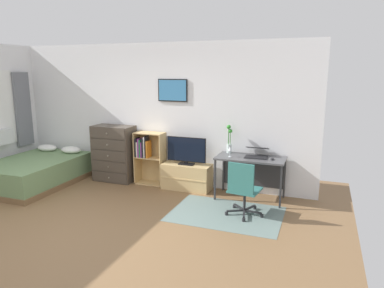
{
  "coord_description": "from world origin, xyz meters",
  "views": [
    {
      "loc": [
        3.05,
        -3.71,
        2.18
      ],
      "look_at": [
        1.08,
        1.5,
        1.02
      ],
      "focal_mm": 32.95,
      "sensor_mm": 36.0,
      "label": 1
    }
  ],
  "objects_px": {
    "dresser": "(114,153)",
    "office_chair": "(243,188)",
    "laptop": "(257,153)",
    "wine_glass": "(230,149)",
    "bamboo_vase": "(229,140)",
    "television": "(186,151)",
    "tv_stand": "(187,177)",
    "bed": "(35,171)",
    "desk": "(251,164)",
    "bookshelf": "(148,154)",
    "computer_mouse": "(272,159)"
  },
  "relations": [
    {
      "from": "desk",
      "to": "office_chair",
      "type": "height_order",
      "value": "office_chair"
    },
    {
      "from": "dresser",
      "to": "office_chair",
      "type": "relative_size",
      "value": 1.3
    },
    {
      "from": "desk",
      "to": "wine_glass",
      "type": "relative_size",
      "value": 6.42
    },
    {
      "from": "tv_stand",
      "to": "bamboo_vase",
      "type": "distance_m",
      "value": 1.08
    },
    {
      "from": "dresser",
      "to": "laptop",
      "type": "xyz_separation_m",
      "value": [
        2.85,
        0.01,
        0.25
      ]
    },
    {
      "from": "tv_stand",
      "to": "desk",
      "type": "xyz_separation_m",
      "value": [
        1.21,
        -0.02,
        0.36
      ]
    },
    {
      "from": "office_chair",
      "to": "tv_stand",
      "type": "bearing_deg",
      "value": 151.82
    },
    {
      "from": "office_chair",
      "to": "computer_mouse",
      "type": "height_order",
      "value": "office_chair"
    },
    {
      "from": "bookshelf",
      "to": "tv_stand",
      "type": "xyz_separation_m",
      "value": [
        0.84,
        -0.05,
        -0.35
      ]
    },
    {
      "from": "bed",
      "to": "tv_stand",
      "type": "relative_size",
      "value": 2.19
    },
    {
      "from": "dresser",
      "to": "wine_glass",
      "type": "xyz_separation_m",
      "value": [
        2.42,
        -0.18,
        0.32
      ]
    },
    {
      "from": "bookshelf",
      "to": "office_chair",
      "type": "distance_m",
      "value": 2.3
    },
    {
      "from": "tv_stand",
      "to": "laptop",
      "type": "relative_size",
      "value": 2.12
    },
    {
      "from": "computer_mouse",
      "to": "desk",
      "type": "bearing_deg",
      "value": 160.71
    },
    {
      "from": "bookshelf",
      "to": "bamboo_vase",
      "type": "xyz_separation_m",
      "value": [
        1.61,
        0.04,
        0.39
      ]
    },
    {
      "from": "tv_stand",
      "to": "desk",
      "type": "bearing_deg",
      "value": -0.82
    },
    {
      "from": "office_chair",
      "to": "computer_mouse",
      "type": "relative_size",
      "value": 8.27
    },
    {
      "from": "office_chair",
      "to": "bookshelf",
      "type": "bearing_deg",
      "value": 162.93
    },
    {
      "from": "dresser",
      "to": "television",
      "type": "distance_m",
      "value": 1.57
    },
    {
      "from": "bookshelf",
      "to": "tv_stand",
      "type": "height_order",
      "value": "bookshelf"
    },
    {
      "from": "bookshelf",
      "to": "desk",
      "type": "distance_m",
      "value": 2.05
    },
    {
      "from": "bed",
      "to": "laptop",
      "type": "xyz_separation_m",
      "value": [
        4.17,
        0.78,
        0.55
      ]
    },
    {
      "from": "television",
      "to": "bamboo_vase",
      "type": "bearing_deg",
      "value": 8.67
    },
    {
      "from": "laptop",
      "to": "wine_glass",
      "type": "distance_m",
      "value": 0.47
    },
    {
      "from": "bamboo_vase",
      "to": "office_chair",
      "type": "bearing_deg",
      "value": -63.77
    },
    {
      "from": "bed",
      "to": "wine_glass",
      "type": "xyz_separation_m",
      "value": [
        3.74,
        0.59,
        0.62
      ]
    },
    {
      "from": "bed",
      "to": "office_chair",
      "type": "relative_size",
      "value": 2.31
    },
    {
      "from": "television",
      "to": "bamboo_vase",
      "type": "xyz_separation_m",
      "value": [
        0.77,
        0.12,
        0.25
      ]
    },
    {
      "from": "dresser",
      "to": "bamboo_vase",
      "type": "distance_m",
      "value": 2.37
    },
    {
      "from": "office_chair",
      "to": "laptop",
      "type": "bearing_deg",
      "value": 94.94
    },
    {
      "from": "wine_glass",
      "to": "laptop",
      "type": "bearing_deg",
      "value": 23.53
    },
    {
      "from": "desk",
      "to": "bed",
      "type": "bearing_deg",
      "value": -169.41
    },
    {
      "from": "tv_stand",
      "to": "office_chair",
      "type": "distance_m",
      "value": 1.56
    },
    {
      "from": "desk",
      "to": "bamboo_vase",
      "type": "relative_size",
      "value": 2.3
    },
    {
      "from": "bookshelf",
      "to": "laptop",
      "type": "xyz_separation_m",
      "value": [
        2.13,
        -0.06,
        0.21
      ]
    },
    {
      "from": "office_chair",
      "to": "dresser",
      "type": "bearing_deg",
      "value": 169.82
    },
    {
      "from": "bed",
      "to": "wine_glass",
      "type": "distance_m",
      "value": 3.84
    },
    {
      "from": "laptop",
      "to": "bamboo_vase",
      "type": "relative_size",
      "value": 0.85
    },
    {
      "from": "bookshelf",
      "to": "computer_mouse",
      "type": "distance_m",
      "value": 2.43
    },
    {
      "from": "bed",
      "to": "bamboo_vase",
      "type": "distance_m",
      "value": 3.82
    },
    {
      "from": "tv_stand",
      "to": "wine_glass",
      "type": "distance_m",
      "value": 1.09
    },
    {
      "from": "tv_stand",
      "to": "television",
      "type": "bearing_deg",
      "value": -90.0
    },
    {
      "from": "tv_stand",
      "to": "computer_mouse",
      "type": "height_order",
      "value": "computer_mouse"
    },
    {
      "from": "bed",
      "to": "dresser",
      "type": "xyz_separation_m",
      "value": [
        1.32,
        0.77,
        0.3
      ]
    },
    {
      "from": "laptop",
      "to": "computer_mouse",
      "type": "distance_m",
      "value": 0.32
    },
    {
      "from": "tv_stand",
      "to": "laptop",
      "type": "bearing_deg",
      "value": -0.24
    },
    {
      "from": "television",
      "to": "computer_mouse",
      "type": "relative_size",
      "value": 7.24
    },
    {
      "from": "office_chair",
      "to": "wine_glass",
      "type": "distance_m",
      "value": 0.9
    },
    {
      "from": "laptop",
      "to": "dresser",
      "type": "bearing_deg",
      "value": 177.81
    },
    {
      "from": "dresser",
      "to": "tv_stand",
      "type": "relative_size",
      "value": 1.23
    }
  ]
}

